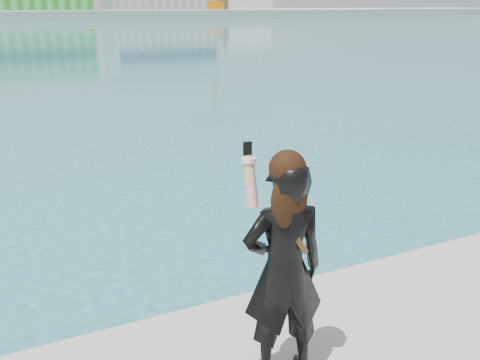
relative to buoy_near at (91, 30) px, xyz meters
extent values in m
cube|color=orange|center=(39.61, 49.76, 3.00)|extent=(4.00, 4.00, 2.00)
sphere|color=gold|center=(0.00, 0.00, 0.00)|extent=(0.50, 0.50, 0.50)
imported|color=black|center=(-13.18, -72.35, 1.63)|extent=(0.67, 0.51, 1.65)
sphere|color=black|center=(-13.18, -72.37, 2.40)|extent=(0.25, 0.25, 0.25)
ellipsoid|color=black|center=(-13.19, -72.42, 2.19)|extent=(0.28, 0.14, 0.44)
cylinder|color=tan|center=(-13.37, -72.21, 2.29)|extent=(0.11, 0.20, 0.36)
cylinder|color=white|center=(-13.36, -72.17, 2.43)|extent=(0.10, 0.10, 0.03)
cube|color=black|center=(-13.36, -72.13, 2.49)|extent=(0.06, 0.02, 0.12)
cube|color=#4C2D14|center=(-13.16, -72.44, 1.96)|extent=(0.23, 0.06, 0.34)
camera|label=1|loc=(-14.96, -75.27, 3.44)|focal=40.00mm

